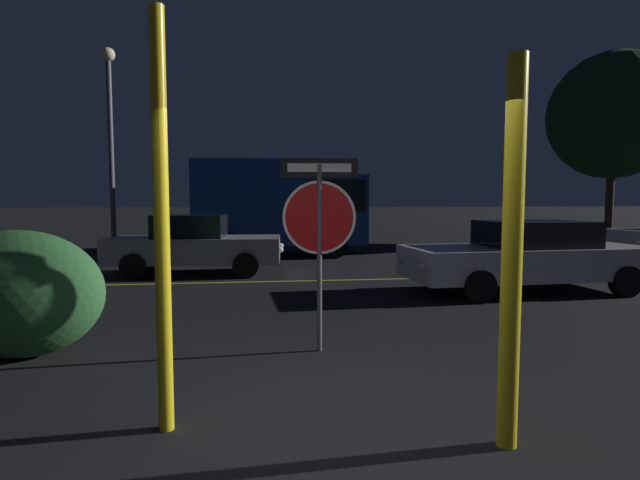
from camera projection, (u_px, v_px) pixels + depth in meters
ground_plane at (332, 429)px, 3.95m from camera, size 260.00×260.00×0.00m
road_center_stripe at (282, 281)px, 11.13m from camera, size 36.95×0.12×0.01m
stop_sign at (319, 217)px, 5.88m from camera, size 0.91×0.07×2.30m
yellow_pole_left at (162, 224)px, 3.82m from camera, size 0.12×0.12×3.25m
yellow_pole_right at (512, 255)px, 3.57m from camera, size 0.15×0.15×2.83m
hedge_bush_1 at (19, 294)px, 5.70m from camera, size 1.88×1.04×1.47m
passing_car_2 at (195, 245)px, 12.23m from camera, size 4.28×1.98×1.46m
passing_car_3 at (528, 256)px, 9.84m from camera, size 4.95×2.13×1.40m
delivery_truck at (283, 205)px, 16.35m from camera, size 5.63×2.69×3.08m
street_lamp at (110, 125)px, 15.66m from camera, size 0.43×0.43×6.55m
tree_0 at (613, 116)px, 20.55m from camera, size 5.19×5.19×7.89m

